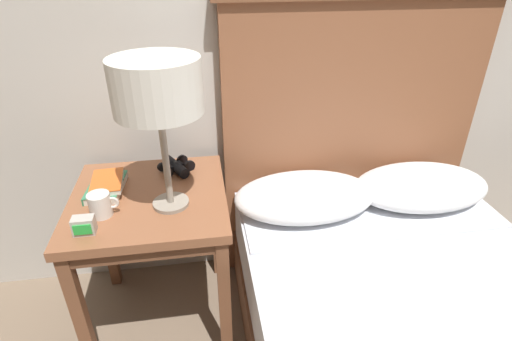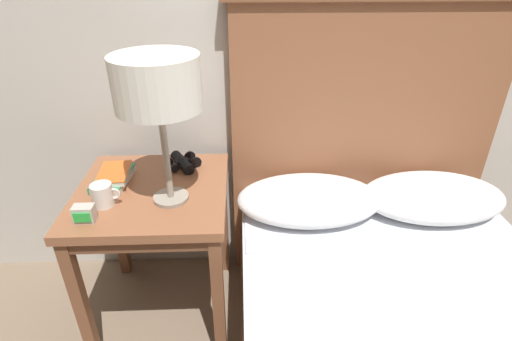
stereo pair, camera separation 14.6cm
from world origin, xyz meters
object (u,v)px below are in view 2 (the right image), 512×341
at_px(table_lamp, 157,86).
at_px(book_on_nightstand, 113,178).
at_px(coffee_mug, 103,195).
at_px(nightstand, 154,207).
at_px(binoculars_pair, 183,162).
at_px(book_stacked_on_top, 113,174).
at_px(alarm_clock, 84,214).

relative_size(table_lamp, book_on_nightstand, 2.43).
height_order(book_on_nightstand, coffee_mug, coffee_mug).
bearing_deg(nightstand, coffee_mug, -144.43).
xyz_separation_m(table_lamp, binoculars_pair, (0.01, 0.25, -0.41)).
relative_size(table_lamp, coffee_mug, 5.14).
relative_size(book_stacked_on_top, coffee_mug, 1.81).
bearing_deg(nightstand, book_stacked_on_top, 160.05).
distance_m(nightstand, table_lamp, 0.53).
relative_size(book_stacked_on_top, alarm_clock, 2.66).
relative_size(book_on_nightstand, alarm_clock, 3.12).
distance_m(book_stacked_on_top, alarm_clock, 0.26).
bearing_deg(binoculars_pair, nightstand, -120.59).
bearing_deg(book_stacked_on_top, coffee_mug, -87.47).
bearing_deg(coffee_mug, alarm_clock, -111.06).
bearing_deg(nightstand, table_lamp, -40.81).
distance_m(table_lamp, alarm_clock, 0.50).
bearing_deg(book_on_nightstand, alarm_clock, -94.88).
bearing_deg(alarm_clock, table_lamp, 24.75).
xyz_separation_m(book_stacked_on_top, alarm_clock, (-0.03, -0.26, -0.01)).
distance_m(book_on_nightstand, coffee_mug, 0.17).
bearing_deg(alarm_clock, book_on_nightstand, 85.12).
bearing_deg(book_on_nightstand, binoculars_pair, 23.19).
bearing_deg(book_stacked_on_top, table_lamp, -28.60).
distance_m(table_lamp, book_stacked_on_top, 0.48).
bearing_deg(table_lamp, binoculars_pair, 86.70).
bearing_deg(table_lamp, alarm_clock, -155.25).
height_order(table_lamp, binoculars_pair, table_lamp).
relative_size(book_on_nightstand, book_stacked_on_top, 1.17).
xyz_separation_m(nightstand, alarm_clock, (-0.18, -0.20, 0.12)).
bearing_deg(binoculars_pair, alarm_clock, -127.38).
xyz_separation_m(nightstand, binoculars_pair, (0.10, 0.17, 0.11)).
bearing_deg(nightstand, binoculars_pair, 59.41).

